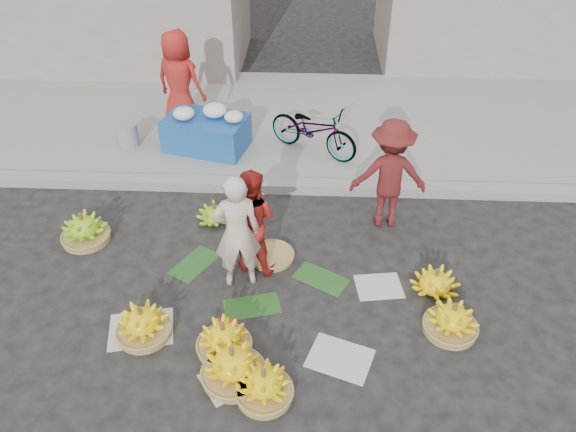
{
  "coord_description": "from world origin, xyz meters",
  "views": [
    {
      "loc": [
        0.53,
        -4.72,
        4.78
      ],
      "look_at": [
        0.28,
        0.64,
        0.7
      ],
      "focal_mm": 35.0,
      "sensor_mm": 36.0,
      "label": 1
    }
  ],
  "objects_px": {
    "banana_bunch_4": "(452,320)",
    "vendor_cream": "(237,232)",
    "flower_table": "(207,131)",
    "banana_bunch_0": "(143,323)",
    "bicycle": "(314,129)"
  },
  "relations": [
    {
      "from": "banana_bunch_4",
      "to": "flower_table",
      "type": "relative_size",
      "value": 0.41
    },
    {
      "from": "vendor_cream",
      "to": "banana_bunch_0",
      "type": "bearing_deg",
      "value": 29.63
    },
    {
      "from": "vendor_cream",
      "to": "bicycle",
      "type": "distance_m",
      "value": 3.05
    },
    {
      "from": "banana_bunch_0",
      "to": "bicycle",
      "type": "distance_m",
      "value": 4.23
    },
    {
      "from": "banana_bunch_0",
      "to": "flower_table",
      "type": "bearing_deg",
      "value": 88.65
    },
    {
      "from": "banana_bunch_4",
      "to": "vendor_cream",
      "type": "distance_m",
      "value": 2.57
    },
    {
      "from": "banana_bunch_0",
      "to": "vendor_cream",
      "type": "xyz_separation_m",
      "value": [
        0.95,
        0.89,
        0.58
      ]
    },
    {
      "from": "banana_bunch_4",
      "to": "bicycle",
      "type": "height_order",
      "value": "bicycle"
    },
    {
      "from": "banana_bunch_0",
      "to": "flower_table",
      "type": "height_order",
      "value": "flower_table"
    },
    {
      "from": "vendor_cream",
      "to": "bicycle",
      "type": "relative_size",
      "value": 0.98
    },
    {
      "from": "banana_bunch_4",
      "to": "vendor_cream",
      "type": "height_order",
      "value": "vendor_cream"
    },
    {
      "from": "banana_bunch_4",
      "to": "flower_table",
      "type": "height_order",
      "value": "flower_table"
    },
    {
      "from": "vendor_cream",
      "to": "bicycle",
      "type": "bearing_deg",
      "value": -119.73
    },
    {
      "from": "banana_bunch_0",
      "to": "bicycle",
      "type": "xyz_separation_m",
      "value": [
        1.8,
        3.81,
        0.35
      ]
    },
    {
      "from": "flower_table",
      "to": "vendor_cream",
      "type": "bearing_deg",
      "value": -59.52
    }
  ]
}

